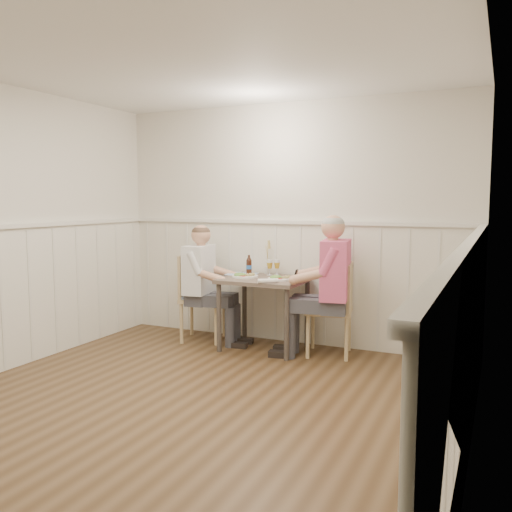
# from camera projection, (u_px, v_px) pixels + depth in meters

# --- Properties ---
(ground_plane) EXTENTS (4.50, 4.50, 0.00)m
(ground_plane) POSITION_uv_depth(u_px,v_px,m) (178.00, 412.00, 4.00)
(ground_plane) COLOR #452F19
(room_shell) EXTENTS (4.04, 4.54, 2.60)m
(room_shell) POSITION_uv_depth(u_px,v_px,m) (174.00, 206.00, 3.84)
(room_shell) COLOR silver
(room_shell) RESTS_ON ground
(wainscot) EXTENTS (4.00, 4.49, 1.34)m
(wainscot) POSITION_uv_depth(u_px,v_px,m) (221.00, 304.00, 4.55)
(wainscot) COLOR silver
(wainscot) RESTS_ON ground
(dining_table) EXTENTS (0.85, 0.70, 0.75)m
(dining_table) POSITION_uv_depth(u_px,v_px,m) (264.00, 288.00, 5.64)
(dining_table) COLOR brown
(dining_table) RESTS_ON ground
(chair_right) EXTENTS (0.52, 0.52, 0.93)m
(chair_right) POSITION_uv_depth(u_px,v_px,m) (335.00, 305.00, 5.42)
(chair_right) COLOR tan
(chair_right) RESTS_ON ground
(chair_left) EXTENTS (0.55, 0.55, 0.96)m
(chair_left) POSITION_uv_depth(u_px,v_px,m) (198.00, 294.00, 6.01)
(chair_left) COLOR tan
(chair_left) RESTS_ON ground
(man_in_pink) EXTENTS (0.72, 0.50, 1.44)m
(man_in_pink) POSITION_uv_depth(u_px,v_px,m) (331.00, 298.00, 5.30)
(man_in_pink) COLOR #3F3F47
(man_in_pink) RESTS_ON ground
(diner_cream) EXTENTS (0.64, 0.44, 1.31)m
(diner_cream) POSITION_uv_depth(u_px,v_px,m) (203.00, 293.00, 5.90)
(diner_cream) COLOR #3F3F47
(diner_cream) RESTS_ON ground
(plate_man) EXTENTS (0.27, 0.27, 0.07)m
(plate_man) POSITION_uv_depth(u_px,v_px,m) (280.00, 278.00, 5.51)
(plate_man) COLOR white
(plate_man) RESTS_ON dining_table
(plate_diner) EXTENTS (0.28, 0.28, 0.07)m
(plate_diner) POSITION_uv_depth(u_px,v_px,m) (243.00, 275.00, 5.68)
(plate_diner) COLOR white
(plate_diner) RESTS_ON dining_table
(beer_glass_a) EXTENTS (0.07, 0.07, 0.17)m
(beer_glass_a) POSITION_uv_depth(u_px,v_px,m) (277.00, 265.00, 5.82)
(beer_glass_a) COLOR silver
(beer_glass_a) RESTS_ON dining_table
(beer_glass_b) EXTENTS (0.07, 0.07, 0.17)m
(beer_glass_b) POSITION_uv_depth(u_px,v_px,m) (270.00, 265.00, 5.82)
(beer_glass_b) COLOR silver
(beer_glass_b) RESTS_ON dining_table
(beer_bottle) EXTENTS (0.06, 0.06, 0.22)m
(beer_bottle) POSITION_uv_depth(u_px,v_px,m) (249.00, 266.00, 5.88)
(beer_bottle) COLOR black
(beer_bottle) RESTS_ON dining_table
(rolled_napkin) EXTENTS (0.19, 0.15, 0.04)m
(rolled_napkin) POSITION_uv_depth(u_px,v_px,m) (268.00, 281.00, 5.29)
(rolled_napkin) COLOR white
(rolled_napkin) RESTS_ON dining_table
(grass_vase) EXTENTS (0.04, 0.04, 0.39)m
(grass_vase) POSITION_uv_depth(u_px,v_px,m) (267.00, 258.00, 5.93)
(grass_vase) COLOR silver
(grass_vase) RESTS_ON dining_table
(gingham_mat) EXTENTS (0.35, 0.30, 0.01)m
(gingham_mat) POSITION_uv_depth(u_px,v_px,m) (242.00, 274.00, 5.91)
(gingham_mat) COLOR #4C75B6
(gingham_mat) RESTS_ON dining_table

